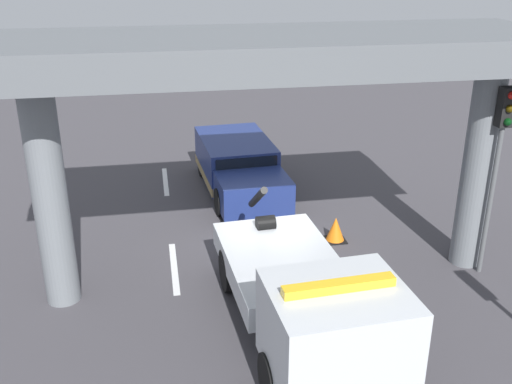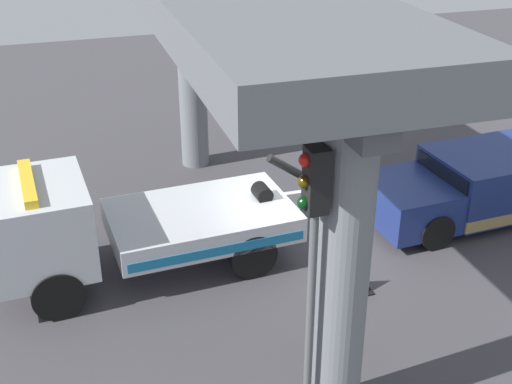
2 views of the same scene
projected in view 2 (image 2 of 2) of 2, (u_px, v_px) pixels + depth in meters
name	position (u px, v px, depth m)	size (l,w,h in m)	color
ground_plane	(287.00, 247.00, 15.33)	(60.00, 40.00, 0.10)	#423F44
lane_stripe_west	(462.00, 168.00, 18.94)	(2.60, 0.16, 0.01)	silver
lane_stripe_mid	(255.00, 198.00, 17.35)	(2.60, 0.16, 0.01)	silver
lane_stripe_east	(8.00, 233.00, 15.77)	(2.60, 0.16, 0.01)	silver
tow_truck_white	(109.00, 225.00, 13.71)	(7.31, 2.75, 2.46)	silver
towed_van_green	(481.00, 185.00, 16.25)	(5.32, 2.50, 1.58)	navy
overpass_structure	(244.00, 24.00, 12.78)	(3.60, 11.92, 5.84)	slate
traffic_light_near	(313.00, 236.00, 9.06)	(0.39, 0.32, 4.64)	#515456
traffic_cone_orange	(356.00, 276.00, 13.62)	(0.58, 0.58, 0.69)	orange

